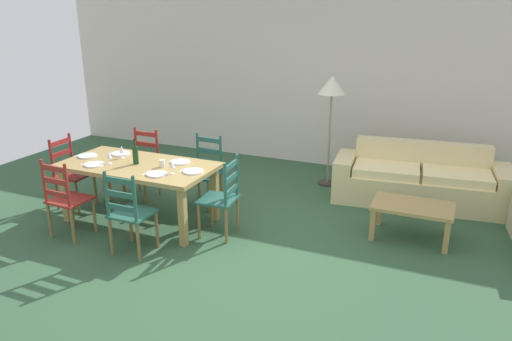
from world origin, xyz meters
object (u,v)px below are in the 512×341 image
dining_chair_far_left (143,164)px  standing_lamp (332,92)px  dining_chair_far_right (205,171)px  dining_table (138,171)px  dining_chair_head_east (222,197)px  dining_chair_near_left (66,199)px  dining_chair_near_right (129,213)px  couch (420,182)px  dining_chair_head_west (71,172)px  wine_glass_near_left (109,155)px  wine_glass_near_right (172,165)px  coffee_table (412,210)px  wine_bottle (135,155)px  wine_glass_far_left (122,150)px  coffee_cup_primary (162,163)px

dining_chair_far_left → standing_lamp: standing_lamp is taller
dining_chair_far_right → dining_table: bearing=-121.7°
dining_chair_head_east → dining_chair_near_left: bearing=-155.1°
dining_chair_near_left → dining_chair_near_right: size_ratio=1.00×
couch → dining_chair_head_west: bearing=-154.7°
couch → standing_lamp: 1.76m
dining_chair_head_west → couch: 4.72m
couch → wine_glass_near_left: bearing=-147.9°
wine_glass_near_right → dining_chair_far_left: bearing=140.8°
dining_chair_near_left → couch: dining_chair_near_left is taller
standing_lamp → coffee_table: bearing=-45.4°
dining_chair_near_left → couch: size_ratio=0.41×
dining_chair_far_left → couch: dining_chair_far_left is taller
dining_chair_head_west → dining_chair_far_left: bearing=47.0°
dining_chair_far_left → couch: (3.62, 1.32, -0.19)m
dining_chair_near_left → wine_bottle: bearing=56.3°
dining_chair_far_right → wine_glass_far_left: 1.12m
wine_bottle → dining_chair_head_west: bearing=178.1°
wine_bottle → wine_glass_far_left: (-0.31, 0.13, -0.01)m
dining_chair_far_left → dining_chair_head_west: same height
wine_glass_near_left → wine_glass_far_left: bearing=91.9°
dining_chair_far_left → dining_table: bearing=-56.7°
wine_glass_far_left → couch: bearing=29.0°
dining_chair_head_east → coffee_table: bearing=21.3°
dining_table → wine_glass_near_right: (0.59, -0.15, 0.20)m
wine_glass_far_left → coffee_table: size_ratio=0.18×
wine_glass_near_right → standing_lamp: (1.20, 2.38, 0.55)m
dining_chair_near_right → dining_chair_far_left: size_ratio=1.00×
dining_chair_head_west → dining_chair_head_east: 2.26m
dining_chair_far_left → dining_chair_head_east: 1.75m
dining_chair_far_left → standing_lamp: 2.88m
coffee_table → wine_glass_far_left: bearing=-168.6°
dining_table → dining_chair_far_right: dining_chair_far_right is taller
dining_table → wine_bottle: bearing=-150.1°
dining_chair_far_right → wine_bottle: 1.02m
dining_chair_head_east → wine_glass_far_left: size_ratio=5.96×
dining_chair_near_left → coffee_cup_primary: (0.84, 0.74, 0.32)m
wine_bottle → wine_glass_near_left: (-0.30, -0.12, -0.01)m
dining_chair_head_east → wine_glass_near_right: size_ratio=5.96×
wine_glass_far_left → coffee_table: 3.61m
dining_table → dining_chair_head_west: dining_chair_head_west is taller
dining_chair_far_left → wine_glass_near_left: bearing=-79.5°
dining_chair_near_right → couch: size_ratio=0.41×
dining_chair_near_left → dining_chair_head_east: bearing=24.9°
dining_chair_near_left → coffee_table: size_ratio=1.07×
wine_glass_near_right → standing_lamp: size_ratio=0.10×
dining_chair_far_left → coffee_cup_primary: bearing=-40.8°
coffee_table → dining_chair_head_east: bearing=-158.7°
coffee_cup_primary → wine_glass_near_right: bearing=-33.6°
wine_bottle → standing_lamp: 2.93m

